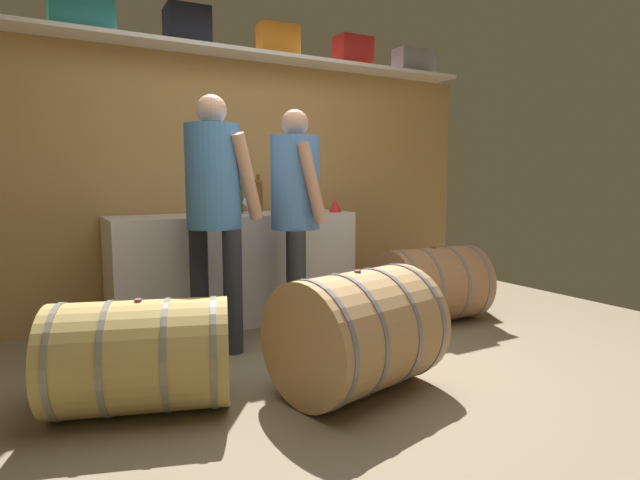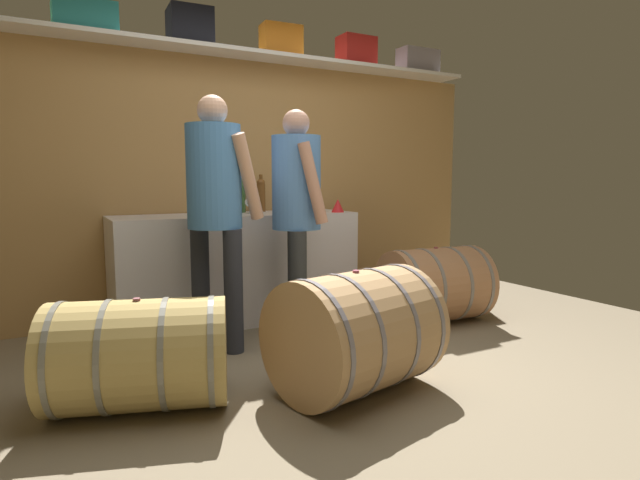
{
  "view_description": "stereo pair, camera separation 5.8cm",
  "coord_description": "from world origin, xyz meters",
  "px_view_note": "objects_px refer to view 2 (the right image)",
  "views": [
    {
      "loc": [
        -1.54,
        -2.26,
        1.16
      ],
      "look_at": [
        0.05,
        0.54,
        0.77
      ],
      "focal_mm": 28.91,
      "sensor_mm": 36.0,
      "label": 1
    },
    {
      "loc": [
        -1.49,
        -2.29,
        1.16
      ],
      "look_at": [
        0.05,
        0.54,
        0.77
      ],
      "focal_mm": 28.91,
      "sensor_mm": 36.0,
      "label": 2
    }
  ],
  "objects_px": {
    "toolcase_red": "(356,52)",
    "toolcase_grey": "(418,62)",
    "red_funnel": "(338,206)",
    "winemaker_pouring": "(215,196)",
    "toolcase_black": "(190,28)",
    "wine_glass": "(249,203)",
    "wine_bottle_clear": "(292,194)",
    "visitor_tasting": "(297,200)",
    "wine_barrel_near": "(355,332)",
    "wine_bottle_amber": "(261,194)",
    "wine_barrel_flank": "(139,355)",
    "wine_barrel_far": "(435,285)",
    "work_cabinet": "(238,267)",
    "toolcase_orange": "(281,41)",
    "wine_bottle_green": "(241,196)",
    "toolcase_teal": "(85,18)"
  },
  "relations": [
    {
      "from": "toolcase_red",
      "to": "toolcase_grey",
      "type": "distance_m",
      "value": 0.72
    },
    {
      "from": "red_funnel",
      "to": "winemaker_pouring",
      "type": "distance_m",
      "value": 1.26
    },
    {
      "from": "toolcase_black",
      "to": "winemaker_pouring",
      "type": "bearing_deg",
      "value": -92.88
    },
    {
      "from": "toolcase_grey",
      "to": "wine_glass",
      "type": "distance_m",
      "value": 2.32
    },
    {
      "from": "wine_bottle_clear",
      "to": "visitor_tasting",
      "type": "distance_m",
      "value": 0.95
    },
    {
      "from": "wine_barrel_near",
      "to": "toolcase_red",
      "type": "bearing_deg",
      "value": 45.0
    },
    {
      "from": "toolcase_red",
      "to": "red_funnel",
      "type": "bearing_deg",
      "value": -137.03
    },
    {
      "from": "toolcase_black",
      "to": "wine_glass",
      "type": "relative_size",
      "value": 2.47
    },
    {
      "from": "wine_bottle_clear",
      "to": "wine_bottle_amber",
      "type": "distance_m",
      "value": 0.31
    },
    {
      "from": "toolcase_black",
      "to": "wine_barrel_flank",
      "type": "relative_size",
      "value": 0.33
    },
    {
      "from": "wine_bottle_amber",
      "to": "wine_barrel_far",
      "type": "height_order",
      "value": "wine_bottle_amber"
    },
    {
      "from": "work_cabinet",
      "to": "wine_glass",
      "type": "height_order",
      "value": "wine_glass"
    },
    {
      "from": "toolcase_orange",
      "to": "wine_bottle_amber",
      "type": "distance_m",
      "value": 1.31
    },
    {
      "from": "wine_bottle_green",
      "to": "wine_barrel_near",
      "type": "xyz_separation_m",
      "value": [
        -0.03,
        -1.83,
        -0.68
      ]
    },
    {
      "from": "wine_barrel_flank",
      "to": "work_cabinet",
      "type": "bearing_deg",
      "value": 71.94
    },
    {
      "from": "toolcase_teal",
      "to": "work_cabinet",
      "type": "distance_m",
      "value": 2.13
    },
    {
      "from": "red_funnel",
      "to": "wine_barrel_flank",
      "type": "relative_size",
      "value": 0.11
    },
    {
      "from": "wine_bottle_clear",
      "to": "red_funnel",
      "type": "xyz_separation_m",
      "value": [
        0.23,
        -0.42,
        -0.09
      ]
    },
    {
      "from": "work_cabinet",
      "to": "visitor_tasting",
      "type": "xyz_separation_m",
      "value": [
        0.22,
        -0.65,
        0.57
      ]
    },
    {
      "from": "wine_bottle_green",
      "to": "wine_bottle_clear",
      "type": "bearing_deg",
      "value": 6.58
    },
    {
      "from": "wine_bottle_amber",
      "to": "wine_barrel_far",
      "type": "distance_m",
      "value": 1.65
    },
    {
      "from": "wine_bottle_green",
      "to": "wine_glass",
      "type": "xyz_separation_m",
      "value": [
        0.01,
        -0.17,
        -0.05
      ]
    },
    {
      "from": "toolcase_teal",
      "to": "toolcase_orange",
      "type": "height_order",
      "value": "toolcase_orange"
    },
    {
      "from": "toolcase_orange",
      "to": "toolcase_red",
      "type": "distance_m",
      "value": 0.76
    },
    {
      "from": "toolcase_red",
      "to": "toolcase_grey",
      "type": "height_order",
      "value": "toolcase_red"
    },
    {
      "from": "toolcase_black",
      "to": "toolcase_orange",
      "type": "height_order",
      "value": "toolcase_black"
    },
    {
      "from": "toolcase_red",
      "to": "winemaker_pouring",
      "type": "distance_m",
      "value": 2.22
    },
    {
      "from": "winemaker_pouring",
      "to": "work_cabinet",
      "type": "bearing_deg",
      "value": 121.08
    },
    {
      "from": "wine_glass",
      "to": "visitor_tasting",
      "type": "height_order",
      "value": "visitor_tasting"
    },
    {
      "from": "toolcase_grey",
      "to": "wine_glass",
      "type": "height_order",
      "value": "toolcase_grey"
    },
    {
      "from": "toolcase_orange",
      "to": "toolcase_red",
      "type": "bearing_deg",
      "value": 3.32
    },
    {
      "from": "wine_bottle_green",
      "to": "visitor_tasting",
      "type": "height_order",
      "value": "visitor_tasting"
    },
    {
      "from": "wine_barrel_near",
      "to": "wine_bottle_amber",
      "type": "bearing_deg",
      "value": 70.61
    },
    {
      "from": "wine_barrel_flank",
      "to": "winemaker_pouring",
      "type": "xyz_separation_m",
      "value": [
        0.64,
        0.73,
        0.76
      ]
    },
    {
      "from": "work_cabinet",
      "to": "winemaker_pouring",
      "type": "distance_m",
      "value": 0.93
    },
    {
      "from": "toolcase_orange",
      "to": "wine_barrel_near",
      "type": "relative_size",
      "value": 0.36
    },
    {
      "from": "work_cabinet",
      "to": "wine_bottle_amber",
      "type": "distance_m",
      "value": 0.68
    },
    {
      "from": "wine_bottle_clear",
      "to": "red_funnel",
      "type": "bearing_deg",
      "value": -61.26
    },
    {
      "from": "wine_barrel_far",
      "to": "visitor_tasting",
      "type": "bearing_deg",
      "value": 176.01
    },
    {
      "from": "wine_bottle_green",
      "to": "winemaker_pouring",
      "type": "distance_m",
      "value": 0.9
    },
    {
      "from": "toolcase_black",
      "to": "wine_bottle_green",
      "type": "relative_size",
      "value": 1.03
    },
    {
      "from": "red_funnel",
      "to": "toolcase_teal",
      "type": "bearing_deg",
      "value": 167.68
    },
    {
      "from": "toolcase_red",
      "to": "work_cabinet",
      "type": "xyz_separation_m",
      "value": [
        -1.26,
        -0.21,
        -1.88
      ]
    },
    {
      "from": "toolcase_teal",
      "to": "wine_bottle_amber",
      "type": "height_order",
      "value": "toolcase_teal"
    },
    {
      "from": "wine_glass",
      "to": "wine_barrel_flank",
      "type": "distance_m",
      "value": 1.86
    },
    {
      "from": "toolcase_black",
      "to": "toolcase_orange",
      "type": "distance_m",
      "value": 0.78
    },
    {
      "from": "toolcase_red",
      "to": "visitor_tasting",
      "type": "xyz_separation_m",
      "value": [
        -1.03,
        -0.86,
        -1.31
      ]
    },
    {
      "from": "toolcase_black",
      "to": "red_funnel",
      "type": "bearing_deg",
      "value": -17.37
    },
    {
      "from": "toolcase_grey",
      "to": "wine_barrel_near",
      "type": "relative_size",
      "value": 0.44
    },
    {
      "from": "wine_glass",
      "to": "red_funnel",
      "type": "relative_size",
      "value": 1.18
    }
  ]
}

